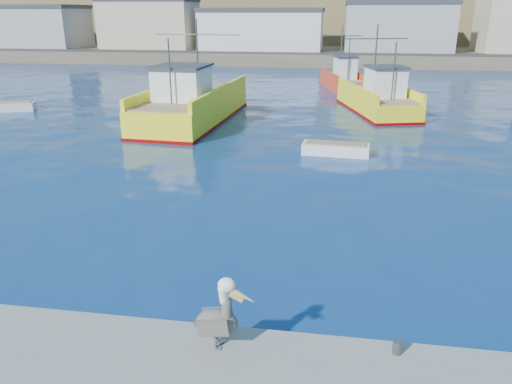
{
  "coord_description": "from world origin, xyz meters",
  "views": [
    {
      "loc": [
        1.44,
        -12.38,
        7.22
      ],
      "look_at": [
        -1.1,
        3.74,
        1.29
      ],
      "focal_mm": 35.0,
      "sensor_mm": 36.0,
      "label": 1
    }
  ],
  "objects_px": {
    "trawler_yellow_a": "(192,105)",
    "skiff_left": "(8,107)",
    "skiff_mid": "(336,150)",
    "trawler_yellow_b": "(378,99)",
    "pelican": "(219,317)",
    "boat_orange": "(342,78)"
  },
  "relations": [
    {
      "from": "skiff_left",
      "to": "pelican",
      "type": "height_order",
      "value": "pelican"
    },
    {
      "from": "trawler_yellow_a",
      "to": "pelican",
      "type": "bearing_deg",
      "value": -72.88
    },
    {
      "from": "trawler_yellow_a",
      "to": "skiff_left",
      "type": "bearing_deg",
      "value": 174.27
    },
    {
      "from": "skiff_mid",
      "to": "boat_orange",
      "type": "bearing_deg",
      "value": 88.91
    },
    {
      "from": "trawler_yellow_a",
      "to": "pelican",
      "type": "distance_m",
      "value": 25.73
    },
    {
      "from": "trawler_yellow_a",
      "to": "trawler_yellow_b",
      "type": "xyz_separation_m",
      "value": [
        12.93,
        5.36,
        -0.18
      ]
    },
    {
      "from": "trawler_yellow_a",
      "to": "skiff_mid",
      "type": "relative_size",
      "value": 3.79
    },
    {
      "from": "trawler_yellow_b",
      "to": "boat_orange",
      "type": "bearing_deg",
      "value": 102.02
    },
    {
      "from": "trawler_yellow_b",
      "to": "skiff_left",
      "type": "distance_m",
      "value": 28.21
    },
    {
      "from": "skiff_mid",
      "to": "pelican",
      "type": "height_order",
      "value": "pelican"
    },
    {
      "from": "trawler_yellow_a",
      "to": "pelican",
      "type": "height_order",
      "value": "trawler_yellow_a"
    },
    {
      "from": "trawler_yellow_b",
      "to": "skiff_mid",
      "type": "height_order",
      "value": "trawler_yellow_b"
    },
    {
      "from": "trawler_yellow_a",
      "to": "skiff_mid",
      "type": "distance_m",
      "value": 12.23
    },
    {
      "from": "skiff_left",
      "to": "skiff_mid",
      "type": "relative_size",
      "value": 1.12
    },
    {
      "from": "trawler_yellow_b",
      "to": "pelican",
      "type": "height_order",
      "value": "trawler_yellow_b"
    },
    {
      "from": "trawler_yellow_a",
      "to": "skiff_left",
      "type": "xyz_separation_m",
      "value": [
        -15.01,
        1.51,
        -0.89
      ]
    },
    {
      "from": "boat_orange",
      "to": "skiff_left",
      "type": "bearing_deg",
      "value": -148.0
    },
    {
      "from": "pelican",
      "to": "trawler_yellow_b",
      "type": "bearing_deg",
      "value": 79.86
    },
    {
      "from": "skiff_left",
      "to": "pelican",
      "type": "distance_m",
      "value": 34.52
    },
    {
      "from": "skiff_left",
      "to": "skiff_mid",
      "type": "distance_m",
      "value": 26.36
    },
    {
      "from": "pelican",
      "to": "skiff_left",
      "type": "bearing_deg",
      "value": 130.88
    },
    {
      "from": "trawler_yellow_a",
      "to": "skiff_left",
      "type": "height_order",
      "value": "trawler_yellow_a"
    }
  ]
}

